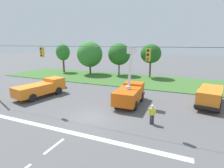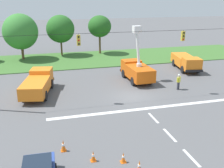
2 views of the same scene
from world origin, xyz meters
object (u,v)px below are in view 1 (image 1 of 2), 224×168
(tree_centre, at_px, (119,54))
(tree_east, at_px, (151,54))
(utility_truck_support_far, at_px, (210,95))
(tree_far_west, at_px, (63,52))
(utility_truck_bucket_lift, at_px, (130,92))
(road_worker, at_px, (152,113))
(tree_west, at_px, (90,54))
(utility_truck_support_near, at_px, (42,88))

(tree_centre, distance_m, tree_east, 6.76)
(utility_truck_support_far, bearing_deg, tree_far_west, 157.42)
(tree_centre, height_order, tree_east, tree_centre)
(tree_far_west, relative_size, utility_truck_bucket_lift, 1.03)
(tree_centre, relative_size, road_worker, 3.91)
(tree_centre, xyz_separation_m, utility_truck_support_far, (16.09, -13.72, -3.44))
(tree_west, distance_m, tree_east, 13.17)
(tree_west, relative_size, utility_truck_bucket_lift, 1.12)
(tree_west, xyz_separation_m, utility_truck_support_far, (22.43, -12.26, -3.37))
(utility_truck_support_far, xyz_separation_m, road_worker, (-5.12, -7.35, -0.15))
(tree_far_west, xyz_separation_m, tree_east, (20.45, 1.18, 0.08))
(tree_west, distance_m, tree_centre, 6.51)
(tree_east, bearing_deg, tree_centre, 178.76)
(tree_far_west, bearing_deg, tree_west, -1.00)
(utility_truck_support_near, bearing_deg, tree_far_west, 119.67)
(tree_west, xyz_separation_m, utility_truck_bucket_lift, (13.98, -15.36, -3.14))
(tree_far_west, xyz_separation_m, road_worker, (24.66, -19.73, -3.77))
(utility_truck_support_far, bearing_deg, tree_west, 151.35)
(road_worker, bearing_deg, tree_centre, 117.50)
(tree_far_west, bearing_deg, tree_east, 3.31)
(tree_far_west, xyz_separation_m, utility_truck_support_near, (9.76, -17.13, -3.61))
(utility_truck_bucket_lift, bearing_deg, utility_truck_support_far, 20.14)
(tree_centre, distance_m, road_worker, 24.02)
(tree_east, distance_m, utility_truck_bucket_lift, 17.05)
(tree_west, bearing_deg, tree_centre, 12.94)
(tree_west, bearing_deg, tree_far_west, 179.00)
(tree_far_west, distance_m, utility_truck_support_near, 20.04)
(utility_truck_support_far, bearing_deg, road_worker, -124.88)
(tree_west, height_order, tree_centre, tree_west)
(tree_far_west, height_order, tree_west, tree_west)
(tree_east, xyz_separation_m, utility_truck_bucket_lift, (0.88, -16.67, -3.47))
(road_worker, bearing_deg, tree_west, 131.44)
(tree_east, height_order, road_worker, tree_east)
(utility_truck_support_near, height_order, utility_truck_support_far, utility_truck_support_near)
(tree_far_west, height_order, tree_centre, tree_centre)
(utility_truck_bucket_lift, bearing_deg, tree_far_west, 144.03)
(utility_truck_bucket_lift, relative_size, road_worker, 3.70)
(tree_west, height_order, utility_truck_bucket_lift, tree_west)
(utility_truck_support_far, height_order, road_worker, utility_truck_support_far)
(tree_centre, xyz_separation_m, tree_east, (6.75, -0.15, 0.25))
(tree_far_west, distance_m, tree_east, 20.48)
(tree_far_west, height_order, utility_truck_support_far, tree_far_west)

